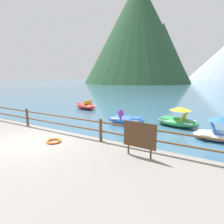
% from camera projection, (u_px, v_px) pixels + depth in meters
% --- Properties ---
extents(ground_plane, '(200.00, 200.00, 0.00)m').
position_uv_depth(ground_plane, '(185.00, 89.00, 41.80)').
color(ground_plane, '#38607A').
extents(dock_railing, '(23.92, 0.12, 0.95)m').
position_uv_depth(dock_railing, '(59.00, 121.00, 8.85)').
color(dock_railing, brown).
rests_on(dock_railing, promenade_dock).
extents(sign_board, '(1.18, 0.11, 1.19)m').
position_uv_depth(sign_board, '(140.00, 136.00, 6.20)').
color(sign_board, silver).
rests_on(sign_board, promenade_dock).
extents(life_ring, '(0.61, 0.61, 0.09)m').
position_uv_depth(life_ring, '(54.00, 141.00, 7.63)').
color(life_ring, orange).
rests_on(life_ring, promenade_dock).
extents(pedal_boat_0, '(2.51, 1.50, 0.89)m').
position_uv_depth(pedal_boat_0, '(126.00, 120.00, 11.92)').
color(pedal_boat_0, blue).
rests_on(pedal_boat_0, ground).
extents(pedal_boat_1, '(2.73, 1.68, 1.18)m').
position_uv_depth(pedal_boat_1, '(222.00, 133.00, 8.94)').
color(pedal_boat_1, white).
rests_on(pedal_boat_1, ground).
extents(pedal_boat_2, '(2.70, 1.66, 1.23)m').
position_uv_depth(pedal_boat_2, '(178.00, 120.00, 11.46)').
color(pedal_boat_2, green).
rests_on(pedal_boat_2, ground).
extents(pedal_boat_3, '(2.65, 1.74, 0.87)m').
position_uv_depth(pedal_boat_3, '(86.00, 106.00, 17.40)').
color(pedal_boat_3, red).
rests_on(pedal_boat_3, ground).
extents(cliff_headland, '(42.99, 42.99, 39.75)m').
position_uv_depth(cliff_headland, '(142.00, 36.00, 74.40)').
color(cliff_headland, '#284C2D').
rests_on(cliff_headland, ground).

